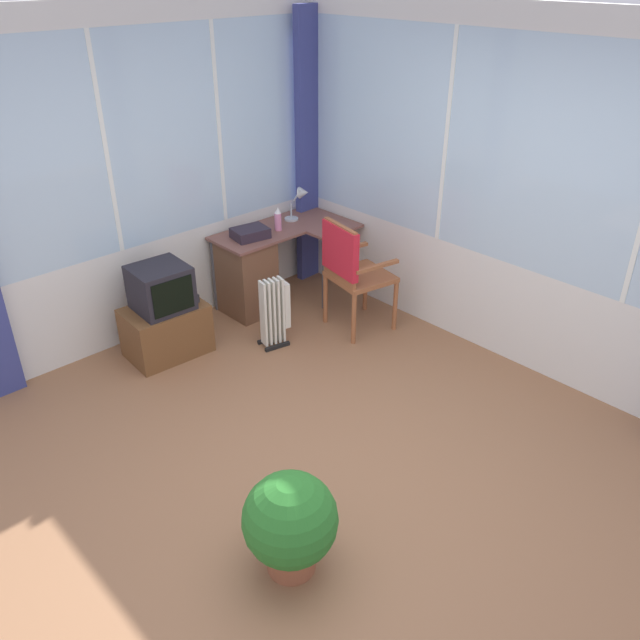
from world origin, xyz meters
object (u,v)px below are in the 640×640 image
(paper_tray, at_px, (250,233))
(potted_plant, at_px, (290,522))
(space_heater, at_px, (275,312))
(tv_remote, at_px, (331,226))
(desk_lamp, at_px, (301,199))
(wooden_armchair, at_px, (349,264))
(tv_on_stand, at_px, (165,316))
(desk, at_px, (251,271))
(spray_bottle, at_px, (278,219))

(paper_tray, height_order, potted_plant, paper_tray)
(space_heater, bearing_deg, potted_plant, -128.01)
(tv_remote, height_order, space_heater, tv_remote)
(desk_lamp, bearing_deg, space_heater, -143.58)
(wooden_armchair, distance_m, tv_on_stand, 1.58)
(desk, relative_size, spray_bottle, 5.82)
(desk_lamp, distance_m, space_heater, 1.25)
(desk, bearing_deg, desk_lamp, 1.30)
(tv_on_stand, bearing_deg, potted_plant, -106.44)
(desk_lamp, bearing_deg, tv_on_stand, -175.04)
(paper_tray, xyz_separation_m, potted_plant, (-1.67, -2.44, -0.43))
(spray_bottle, distance_m, wooden_armchair, 0.85)
(tv_remote, bearing_deg, paper_tray, 173.02)
(desk, relative_size, wooden_armchair, 1.25)
(tv_on_stand, bearing_deg, spray_bottle, 3.46)
(desk_lamp, bearing_deg, spray_bottle, -169.33)
(desk, bearing_deg, tv_on_stand, -172.73)
(tv_remote, distance_m, space_heater, 1.07)
(wooden_armchair, bearing_deg, potted_plant, -142.17)
(desk, bearing_deg, spray_bottle, -9.41)
(potted_plant, bearing_deg, space_heater, 51.99)
(wooden_armchair, bearing_deg, desk, 112.83)
(paper_tray, bearing_deg, tv_on_stand, -173.93)
(spray_bottle, relative_size, paper_tray, 0.72)
(tv_on_stand, xyz_separation_m, space_heater, (0.74, -0.50, -0.04))
(wooden_armchair, xyz_separation_m, potted_plant, (-2.05, -1.59, -0.30))
(desk, xyz_separation_m, paper_tray, (-0.01, -0.02, 0.38))
(desk, relative_size, paper_tray, 4.19)
(wooden_armchair, xyz_separation_m, space_heater, (-0.61, 0.24, -0.32))
(spray_bottle, relative_size, potted_plant, 0.36)
(desk_lamp, xyz_separation_m, spray_bottle, (-0.33, -0.06, -0.10))
(paper_tray, relative_size, tv_on_stand, 0.38)
(spray_bottle, height_order, tv_on_stand, spray_bottle)
(desk, height_order, desk_lamp, desk_lamp)
(paper_tray, distance_m, space_heater, 0.80)
(desk_lamp, height_order, tv_remote, desk_lamp)
(tv_remote, xyz_separation_m, paper_tray, (-0.70, 0.31, 0.03))
(wooden_armchair, xyz_separation_m, tv_on_stand, (-1.36, 0.75, -0.29))
(paper_tray, xyz_separation_m, tv_on_stand, (-0.98, -0.10, -0.42))
(potted_plant, bearing_deg, wooden_armchair, 37.83)
(space_heater, bearing_deg, desk, 68.65)
(tv_remote, bearing_deg, spray_bottle, 161.43)
(desk, distance_m, potted_plant, 2.98)
(spray_bottle, bearing_deg, wooden_armchair, -84.86)
(tv_remote, distance_m, tv_on_stand, 1.74)
(desk, bearing_deg, space_heater, -111.35)
(spray_bottle, bearing_deg, space_heater, -132.87)
(paper_tray, bearing_deg, space_heater, -111.60)
(tv_remote, relative_size, tv_on_stand, 0.19)
(paper_tray, height_order, wooden_armchair, wooden_armchair)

